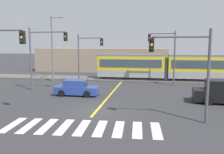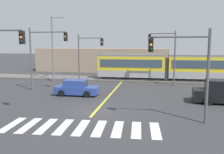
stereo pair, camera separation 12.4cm
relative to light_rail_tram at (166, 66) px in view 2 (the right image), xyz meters
The scene contains 22 objects.
ground_plane 17.06m from the light_rail_tram, 110.16° to the right, with size 200.00×200.00×0.00m, color #333335.
track_bed 6.16m from the light_rail_tram, behind, with size 120.00×4.00×0.18m, color #56514C.
rail_near 6.16m from the light_rail_tram, behind, with size 120.00×0.08×0.10m, color #939399.
rail_far 6.16m from the light_rail_tram, behind, with size 120.00×0.08×0.10m, color #939399.
light_rail_tram is the anchor object (origin of this frame).
crosswalk_stripe_0 22.35m from the light_rail_tram, 117.36° to the right, with size 0.56×2.80×0.01m, color silver.
crosswalk_stripe_1 21.80m from the light_rail_tram, 114.87° to the right, with size 0.56×2.80×0.01m, color silver.
crosswalk_stripe_2 21.30m from the light_rail_tram, 112.26° to the right, with size 0.56×2.80×0.01m, color silver.
crosswalk_stripe_3 20.84m from the light_rail_tram, 109.53° to the right, with size 0.56×2.80×0.01m, color silver.
crosswalk_stripe_4 20.44m from the light_rail_tram, 106.68° to the right, with size 0.56×2.80×0.01m, color silver.
crosswalk_stripe_5 20.08m from the light_rail_tram, 103.72° to the right, with size 0.56×2.80×0.01m, color silver.
crosswalk_stripe_6 19.78m from the light_rail_tram, 100.67° to the right, with size 0.56×2.80×0.01m, color silver.
crosswalk_stripe_7 19.54m from the light_rail_tram, 97.52° to the right, with size 0.56×2.80×0.01m, color silver.
crosswalk_stripe_8 19.36m from the light_rail_tram, 94.31° to the right, with size 0.56×2.80×0.01m, color silver.
lane_centre_line 11.54m from the light_rail_tram, 120.94° to the right, with size 0.20×15.49×0.01m, color gold.
sedan_crossing 14.14m from the light_rail_tram, 129.98° to the right, with size 4.20×1.92×1.52m.
traffic_light_mid_left 16.31m from the light_rail_tram, 145.76° to the right, with size 4.25×0.38×6.69m.
traffic_light_near_right 17.46m from the light_rail_tram, 88.72° to the right, with size 3.75×0.38×5.91m.
traffic_light_far_right 4.23m from the light_rail_tram, 94.12° to the right, with size 3.25×0.38×6.54m.
traffic_light_far_left 10.88m from the light_rail_tram, 159.10° to the right, with size 3.25×0.38×6.21m.
street_lamp_west 15.29m from the light_rail_tram, 168.85° to the right, with size 2.35×0.28×8.59m.
building_backdrop_far 15.32m from the light_rail_tram, 136.77° to the left, with size 23.83×6.00×4.22m, color gray.
Camera 2 is at (4.25, -16.72, 4.97)m, focal length 38.00 mm.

